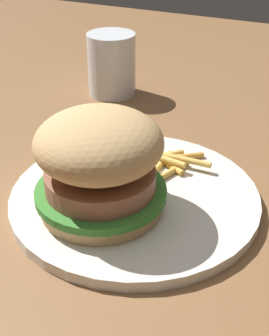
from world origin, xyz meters
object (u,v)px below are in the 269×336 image
at_px(drink_glass, 112,69).
at_px(sandwich, 100,162).
at_px(plate, 134,197).
at_px(fries_pile, 163,163).

bearing_deg(drink_glass, sandwich, 26.38).
relative_size(plate, sandwich, 2.01).
xyz_separation_m(plate, drink_glass, (-0.25, -0.16, 0.04)).
distance_m(sandwich, fries_pile, 0.11).
relative_size(plate, drink_glass, 2.73).
bearing_deg(fries_pile, drink_glass, -138.71).
bearing_deg(drink_glass, plate, 32.69).
height_order(sandwich, fries_pile, sandwich).
distance_m(plate, fries_pile, 0.06).
distance_m(sandwich, drink_glass, 0.33).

